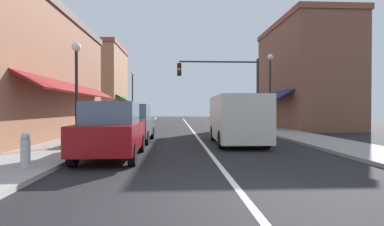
{
  "coord_description": "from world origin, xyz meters",
  "views": [
    {
      "loc": [
        -1.2,
        -4.57,
        1.55
      ],
      "look_at": [
        -0.22,
        13.83,
        1.3
      ],
      "focal_mm": 29.01,
      "sensor_mm": 36.0,
      "label": 1
    }
  ],
  "objects_px": {
    "street_lamp_left_near": "(76,76)",
    "street_lamp_right_mid": "(270,80)",
    "traffic_signal_mast_arm": "(228,80)",
    "parked_car_second_left": "(132,123)",
    "van_in_lane": "(237,118)",
    "fire_hydrant": "(25,151)",
    "parked_car_nearest_left": "(112,130)",
    "street_lamp_left_far": "(132,90)"
  },
  "relations": [
    {
      "from": "street_lamp_left_near",
      "to": "street_lamp_right_mid",
      "type": "height_order",
      "value": "street_lamp_right_mid"
    },
    {
      "from": "traffic_signal_mast_arm",
      "to": "street_lamp_right_mid",
      "type": "relative_size",
      "value": 1.18
    },
    {
      "from": "parked_car_second_left",
      "to": "street_lamp_left_near",
      "type": "xyz_separation_m",
      "value": [
        -1.88,
        -2.2,
        1.98
      ]
    },
    {
      "from": "parked_car_second_left",
      "to": "van_in_lane",
      "type": "height_order",
      "value": "van_in_lane"
    },
    {
      "from": "fire_hydrant",
      "to": "street_lamp_left_near",
      "type": "bearing_deg",
      "value": 93.5
    },
    {
      "from": "parked_car_nearest_left",
      "to": "fire_hydrant",
      "type": "bearing_deg",
      "value": -128.18
    },
    {
      "from": "parked_car_nearest_left",
      "to": "parked_car_second_left",
      "type": "bearing_deg",
      "value": 89.19
    },
    {
      "from": "parked_car_second_left",
      "to": "fire_hydrant",
      "type": "xyz_separation_m",
      "value": [
        -1.59,
        -7.02,
        -0.33
      ]
    },
    {
      "from": "van_in_lane",
      "to": "fire_hydrant",
      "type": "distance_m",
      "value": 8.65
    },
    {
      "from": "street_lamp_left_near",
      "to": "fire_hydrant",
      "type": "distance_m",
      "value": 5.35
    },
    {
      "from": "traffic_signal_mast_arm",
      "to": "street_lamp_left_far",
      "type": "distance_m",
      "value": 10.23
    },
    {
      "from": "parked_car_nearest_left",
      "to": "street_lamp_left_near",
      "type": "bearing_deg",
      "value": 124.41
    },
    {
      "from": "parked_car_nearest_left",
      "to": "parked_car_second_left",
      "type": "distance_m",
      "value": 4.87
    },
    {
      "from": "van_in_lane",
      "to": "street_lamp_left_near",
      "type": "bearing_deg",
      "value": -169.59
    },
    {
      "from": "traffic_signal_mast_arm",
      "to": "street_lamp_right_mid",
      "type": "xyz_separation_m",
      "value": [
        2.28,
        -2.65,
        -0.25
      ]
    },
    {
      "from": "van_in_lane",
      "to": "fire_hydrant",
      "type": "bearing_deg",
      "value": -135.74
    },
    {
      "from": "parked_car_second_left",
      "to": "van_in_lane",
      "type": "xyz_separation_m",
      "value": [
        4.72,
        -1.13,
        0.27
      ]
    },
    {
      "from": "fire_hydrant",
      "to": "parked_car_nearest_left",
      "type": "bearing_deg",
      "value": 52.97
    },
    {
      "from": "street_lamp_left_near",
      "to": "street_lamp_left_far",
      "type": "height_order",
      "value": "street_lamp_left_far"
    },
    {
      "from": "parked_car_nearest_left",
      "to": "van_in_lane",
      "type": "distance_m",
      "value": 6.01
    },
    {
      "from": "van_in_lane",
      "to": "traffic_signal_mast_arm",
      "type": "bearing_deg",
      "value": 84.08
    },
    {
      "from": "van_in_lane",
      "to": "fire_hydrant",
      "type": "relative_size",
      "value": 6.0
    },
    {
      "from": "parked_car_nearest_left",
      "to": "street_lamp_right_mid",
      "type": "distance_m",
      "value": 13.02
    },
    {
      "from": "parked_car_nearest_left",
      "to": "parked_car_second_left",
      "type": "relative_size",
      "value": 1.0
    },
    {
      "from": "van_in_lane",
      "to": "street_lamp_right_mid",
      "type": "xyz_separation_m",
      "value": [
        3.39,
        6.16,
        2.24
      ]
    },
    {
      "from": "street_lamp_right_mid",
      "to": "parked_car_second_left",
      "type": "bearing_deg",
      "value": -148.23
    },
    {
      "from": "street_lamp_right_mid",
      "to": "fire_hydrant",
      "type": "distance_m",
      "value": 15.72
    },
    {
      "from": "van_in_lane",
      "to": "traffic_signal_mast_arm",
      "type": "height_order",
      "value": "traffic_signal_mast_arm"
    },
    {
      "from": "van_in_lane",
      "to": "traffic_signal_mast_arm",
      "type": "relative_size",
      "value": 0.87
    },
    {
      "from": "traffic_signal_mast_arm",
      "to": "street_lamp_left_far",
      "type": "bearing_deg",
      "value": 139.67
    },
    {
      "from": "parked_car_second_left",
      "to": "street_lamp_right_mid",
      "type": "bearing_deg",
      "value": 32.68
    },
    {
      "from": "parked_car_nearest_left",
      "to": "traffic_signal_mast_arm",
      "type": "height_order",
      "value": "traffic_signal_mast_arm"
    },
    {
      "from": "parked_car_nearest_left",
      "to": "street_lamp_right_mid",
      "type": "height_order",
      "value": "street_lamp_right_mid"
    },
    {
      "from": "parked_car_second_left",
      "to": "fire_hydrant",
      "type": "height_order",
      "value": "parked_car_second_left"
    },
    {
      "from": "parked_car_nearest_left",
      "to": "street_lamp_left_far",
      "type": "bearing_deg",
      "value": 94.79
    },
    {
      "from": "traffic_signal_mast_arm",
      "to": "street_lamp_left_near",
      "type": "height_order",
      "value": "traffic_signal_mast_arm"
    },
    {
      "from": "fire_hydrant",
      "to": "traffic_signal_mast_arm",
      "type": "bearing_deg",
      "value": 63.2
    },
    {
      "from": "traffic_signal_mast_arm",
      "to": "street_lamp_left_near",
      "type": "relative_size",
      "value": 1.43
    },
    {
      "from": "street_lamp_left_far",
      "to": "fire_hydrant",
      "type": "relative_size",
      "value": 5.73
    },
    {
      "from": "street_lamp_left_near",
      "to": "fire_hydrant",
      "type": "relative_size",
      "value": 4.79
    },
    {
      "from": "van_in_lane",
      "to": "traffic_signal_mast_arm",
      "type": "xyz_separation_m",
      "value": [
        1.11,
        8.8,
        2.49
      ]
    },
    {
      "from": "street_lamp_right_mid",
      "to": "street_lamp_left_far",
      "type": "bearing_deg",
      "value": 137.4
    }
  ]
}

